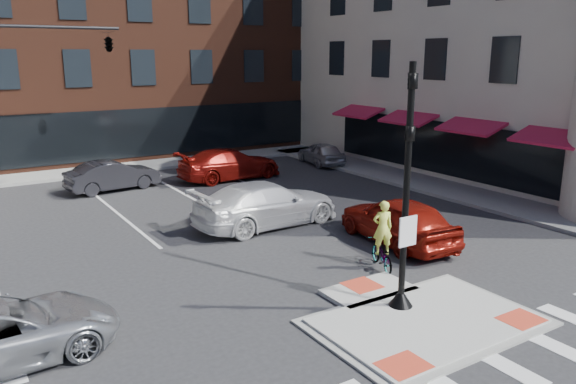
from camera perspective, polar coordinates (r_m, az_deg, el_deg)
ground at (r=14.44m, az=12.44°, el=-12.18°), size 120.00×120.00×0.00m
refuge_island at (r=14.26m, az=13.20°, el=-12.35°), size 5.40×4.65×0.13m
sidewalk_e at (r=28.42m, az=13.85°, el=0.87°), size 3.00×24.00×0.15m
sidewalk_n at (r=33.99m, az=-10.55°, el=3.14°), size 26.00×3.00×0.15m
building_n at (r=42.89m, az=-16.24°, el=15.39°), size 24.40×18.40×15.50m
building_e at (r=37.15m, az=24.88°, el=15.38°), size 21.90×23.90×17.70m
building_far_right at (r=65.67m, az=-16.61°, el=13.07°), size 12.00×12.00×12.00m
signal_pole at (r=13.86m, az=11.80°, el=-2.81°), size 0.60×0.60×5.98m
mast_arm_signal at (r=27.69m, az=-20.69°, el=12.88°), size 6.10×2.24×8.00m
red_sedan at (r=19.29m, az=11.12°, el=-2.82°), size 2.32×4.91×1.62m
white_pickup at (r=20.90m, az=-2.18°, el=-1.22°), size 5.85×2.70×1.66m
bg_car_dark at (r=27.61m, az=-17.36°, el=1.61°), size 4.42×1.99×1.41m
bg_car_silver at (r=32.68m, az=3.40°, el=3.95°), size 2.14×4.04×1.31m
bg_car_red at (r=28.87m, az=-5.94°, el=2.85°), size 5.48×2.39×1.57m
cyclist at (r=17.00m, az=9.51°, el=-5.42°), size 1.14×1.73×2.09m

